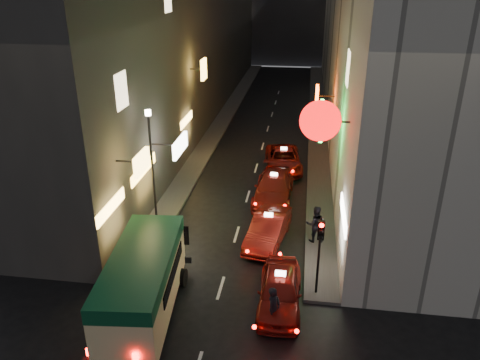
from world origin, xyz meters
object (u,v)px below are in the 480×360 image
at_px(pedestrian_crossing, 274,306).
at_px(lamp_post, 152,163).
at_px(minibus, 143,278).
at_px(traffic_light, 320,241).
at_px(taxi_near, 280,288).

height_order(pedestrian_crossing, lamp_post, lamp_post).
bearing_deg(minibus, traffic_light, 17.08).
bearing_deg(lamp_post, traffic_light, -28.91).
distance_m(pedestrian_crossing, traffic_light, 3.12).
relative_size(minibus, lamp_post, 1.05).
relative_size(pedestrian_crossing, traffic_light, 0.58).
xyz_separation_m(taxi_near, lamp_post, (-6.74, 5.27, 2.88)).
height_order(minibus, pedestrian_crossing, minibus).
xyz_separation_m(pedestrian_crossing, traffic_light, (1.61, 2.08, 1.68)).
relative_size(minibus, pedestrian_crossing, 3.23).
height_order(taxi_near, traffic_light, traffic_light).
relative_size(minibus, traffic_light, 1.87).
distance_m(pedestrian_crossing, lamp_post, 9.72).
distance_m(minibus, pedestrian_crossing, 5.04).
distance_m(traffic_light, lamp_post, 9.42).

